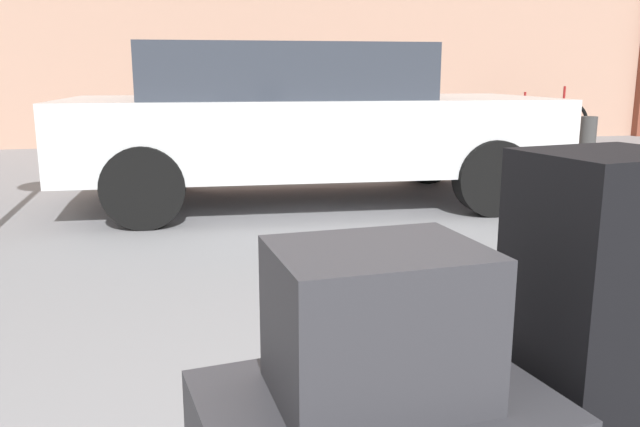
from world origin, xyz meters
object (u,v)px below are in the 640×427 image
bollard_kerb_mid (533,136)px  bollard_kerb_far (588,135)px  suitcase_black_rear_left (597,312)px  parked_car (303,120)px  bicycle_leaning (535,121)px  duffel_bag_charcoal_topmost_pile (377,322)px  bollard_kerb_near (433,138)px

bollard_kerb_mid → bollard_kerb_far: bearing=0.0°
bollard_kerb_mid → suitcase_black_rear_left: bearing=-119.2°
bollard_kerb_mid → bollard_kerb_far: (0.90, 0.00, 0.00)m
parked_car → bicycle_leaning: bearing=41.8°
duffel_bag_charcoal_topmost_pile → bollard_kerb_far: duffel_bag_charcoal_topmost_pile is taller
suitcase_black_rear_left → bicycle_leaning: bearing=49.5°
suitcase_black_rear_left → parked_car: parked_car is taller
suitcase_black_rear_left → bicycle_leaning: suitcase_black_rear_left is taller
duffel_bag_charcoal_topmost_pile → bollard_kerb_near: 8.19m
parked_car → bollard_kerb_near: parked_car is taller
parked_car → bollard_kerb_mid: bearing=35.0°
parked_car → bollard_kerb_near: size_ratio=7.94×
parked_car → bollard_kerb_far: size_ratio=7.94×
suitcase_black_rear_left → duffel_bag_charcoal_topmost_pile: (-0.52, -0.10, 0.06)m
duffel_bag_charcoal_topmost_pile → parked_car: (0.76, 4.81, 0.02)m
bollard_kerb_far → suitcase_black_rear_left: bearing=-124.2°
duffel_bag_charcoal_topmost_pile → bollard_kerb_far: size_ratio=0.66×
bollard_kerb_mid → bollard_kerb_far: 0.90m
duffel_bag_charcoal_topmost_pile → bollard_kerb_far: bearing=48.4°
bicycle_leaning → bollard_kerb_far: bearing=-93.0°
duffel_bag_charcoal_topmost_pile → bicycle_leaning: 10.82m
bollard_kerb_near → bollard_kerb_far: 2.45m
duffel_bag_charcoal_topmost_pile → bicycle_leaning: bicycle_leaning is taller
bicycle_leaning → bollard_kerb_near: bicycle_leaning is taller
parked_car → bollard_kerb_mid: (3.93, 2.75, -0.48)m
parked_car → bollard_kerb_far: bearing=29.7°
duffel_bag_charcoal_topmost_pile → bollard_kerb_near: duffel_bag_charcoal_topmost_pile is taller
bollard_kerb_near → bollard_kerb_mid: size_ratio=1.00×
bollard_kerb_near → bollard_kerb_mid: bearing=0.0°
bicycle_leaning → bollard_kerb_far: (-0.09, -1.65, -0.10)m
suitcase_black_rear_left → bollard_kerb_near: 7.91m
bicycle_leaning → bollard_kerb_near: size_ratio=3.06×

